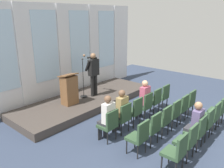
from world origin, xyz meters
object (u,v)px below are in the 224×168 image
(chair_r1_c2, at_px, (163,119))
(chair_r0_c5, at_px, (163,95))
(audience_r0_c0, at_px, (107,116))
(chair_r1_c5, at_px, (189,101))
(chair_r0_c2, at_px, (135,110))
(chair_r1_c4, at_px, (181,107))
(chair_r2_c4, at_px, (213,115))
(audience_r0_c3, at_px, (144,98))
(speaker, at_px, (93,71))
(chair_r2_c3, at_px, (206,122))
(chair_r2_c5, at_px, (219,109))
(chair_r1_c3, at_px, (173,112))
(chair_r0_c1, at_px, (123,116))
(chair_r0_c4, at_px, (155,99))
(chair_r2_c0, at_px, (177,151))
(chair_r1_c1, at_px, (152,127))
(mic_stand, at_px, (84,89))
(chair_r2_c2, at_px, (197,130))
(chair_r1_c0, at_px, (139,136))
(audience_r0_c1, at_px, (121,109))
(chair_r0_c0, at_px, (109,124))
(audience_r2_c2, at_px, (195,123))
(chair_r0_c3, at_px, (145,104))
(lectern, at_px, (69,89))
(chair_r2_c1, at_px, (188,140))

(chair_r1_c2, bearing_deg, chair_r0_c5, 28.59)
(audience_r0_c0, height_order, chair_r1_c5, audience_r0_c0)
(chair_r0_c2, bearing_deg, chair_r1_c4, -39.27)
(chair_r1_c2, height_order, chair_r2_c4, same)
(chair_r0_c2, bearing_deg, audience_r0_c3, 7.41)
(speaker, bearing_deg, chair_r2_c4, -82.47)
(chair_r2_c3, distance_m, chair_r2_c5, 1.22)
(chair_r1_c3, distance_m, chair_r1_c4, 0.61)
(speaker, distance_m, chair_r0_c1, 2.85)
(chair_r2_c4, bearing_deg, chair_r2_c5, 0.00)
(chair_r0_c4, bearing_deg, chair_r1_c2, -140.73)
(chair_r0_c1, bearing_deg, chair_r1_c5, -22.23)
(chair_r0_c2, relative_size, chair_r2_c0, 1.00)
(chair_r2_c0, bearing_deg, chair_r0_c1, 73.00)
(chair_r0_c4, bearing_deg, chair_r1_c1, -151.41)
(mic_stand, distance_m, chair_r0_c2, 2.65)
(chair_r1_c4, bearing_deg, chair_r2_c4, -90.00)
(chair_r0_c2, xyz_separation_m, chair_r1_c3, (0.61, -0.99, 0.00))
(chair_r1_c3, bearing_deg, chair_r2_c0, -151.41)
(chair_r2_c2, bearing_deg, chair_r2_c5, 0.00)
(chair_r1_c2, relative_size, chair_r1_c5, 1.00)
(chair_r0_c4, xyz_separation_m, chair_r2_c5, (0.61, -1.99, 0.00))
(chair_r0_c2, relative_size, chair_r1_c0, 1.00)
(chair_r1_c4, distance_m, chair_r1_c5, 0.61)
(audience_r0_c1, distance_m, chair_r2_c2, 2.16)
(chair_r0_c0, height_order, chair_r1_c2, same)
(chair_r0_c1, distance_m, chair_r1_c4, 2.08)
(chair_r2_c4, bearing_deg, chair_r2_c3, 180.00)
(chair_r0_c5, xyz_separation_m, audience_r2_c2, (-1.82, -1.91, 0.19))
(chair_r1_c5, xyz_separation_m, chair_r2_c2, (-1.82, -0.99, 0.00))
(chair_r0_c3, xyz_separation_m, chair_r1_c1, (-1.22, -0.99, 0.00))
(chair_r0_c3, xyz_separation_m, chair_r2_c4, (0.61, -1.99, 0.00))
(chair_r0_c0, bearing_deg, audience_r0_c1, 7.49)
(chair_r0_c2, xyz_separation_m, audience_r2_c2, (0.00, -1.91, 0.19))
(audience_r0_c3, xyz_separation_m, chair_r2_c4, (0.61, -2.07, -0.22))
(audience_r0_c3, distance_m, chair_r2_c3, 2.08)
(speaker, relative_size, audience_r0_c0, 1.28)
(lectern, xyz_separation_m, audience_r0_c0, (-0.63, -2.40, -0.08))
(lectern, distance_m, chair_r1_c2, 3.54)
(chair_r1_c1, height_order, chair_r2_c5, same)
(audience_r0_c0, height_order, chair_r1_c1, audience_r0_c0)
(chair_r2_c5, bearing_deg, chair_r1_c2, 151.41)
(audience_r0_c0, distance_m, chair_r0_c1, 0.65)
(audience_r0_c3, height_order, audience_r2_c2, audience_r0_c3)
(lectern, bearing_deg, speaker, -1.19)
(chair_r0_c1, xyz_separation_m, chair_r2_c1, (0.00, -1.99, 0.00))
(chair_r0_c3, height_order, chair_r2_c4, same)
(chair_r0_c4, relative_size, chair_r1_c2, 1.00)
(chair_r1_c0, bearing_deg, chair_r0_c0, 90.00)
(lectern, distance_m, chair_r2_c0, 4.52)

